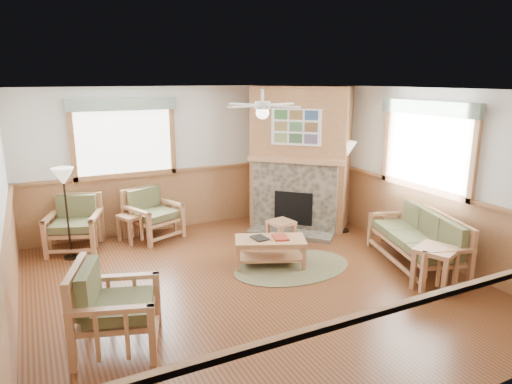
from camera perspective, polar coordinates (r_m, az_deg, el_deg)
name	(u,v)px	position (r m, az deg, el deg)	size (l,w,h in m)	color
floor	(253,285)	(6.60, -0.40, -11.50)	(6.00, 6.00, 0.01)	#5B3119
ceiling	(252,90)	(5.95, -0.44, 12.68)	(6.00, 6.00, 0.01)	white
wall_back	(184,158)	(8.87, -9.01, 4.21)	(6.00, 0.02, 2.70)	silver
wall_front	(423,277)	(3.82, 20.14, -9.89)	(6.00, 0.02, 2.70)	silver
wall_right	(417,172)	(7.90, 19.53, 2.36)	(0.02, 6.00, 2.70)	silver
wainscot	(253,248)	(6.38, -0.41, -7.01)	(6.00, 6.00, 1.10)	#96653D
fireplace	(301,157)	(8.87, 5.66, 4.32)	(2.20, 2.20, 2.70)	#96653D
window_back	(121,96)	(8.45, -16.50, 11.39)	(1.90, 0.16, 1.50)	white
window_right	(432,99)	(7.60, 21.15, 10.78)	(0.16, 1.90, 1.50)	white
ceiling_fan	(263,92)	(6.36, 0.82, 12.41)	(1.24, 1.24, 0.36)	white
sofa	(416,239)	(7.48, 19.32, -5.58)	(0.77, 1.87, 0.86)	#B17C52
armchair_back_left	(74,224)	(8.27, -21.79, -3.77)	(0.81, 0.81, 0.91)	#B17C52
armchair_back_right	(153,214)	(8.46, -12.71, -2.70)	(0.81, 0.81, 0.90)	#B17C52
armchair_left	(117,306)	(5.23, -16.99, -13.51)	(0.85, 0.85, 0.96)	#B17C52
coffee_table	(270,252)	(7.16, 1.78, -7.48)	(1.08, 0.54, 0.43)	#B17C52
end_table_chairs	(133,228)	(8.45, -15.08, -4.33)	(0.44, 0.42, 0.50)	#B17C52
end_table_sofa	(435,268)	(6.84, 21.47, -8.84)	(0.53, 0.51, 0.59)	#B17C52
footstool	(281,230)	(8.25, 3.16, -4.81)	(0.41, 0.41, 0.35)	#B17C52
braided_rug	(292,267)	(7.16, 4.54, -9.32)	(1.89, 1.89, 0.01)	brown
floor_lamp_left	(67,214)	(7.84, -22.55, -2.53)	(0.34, 0.34, 1.50)	black
floor_lamp_right	(344,187)	(8.67, 10.95, 0.61)	(0.40, 0.40, 1.73)	black
book_red	(280,236)	(7.10, 3.06, -5.56)	(0.22, 0.30, 0.03)	maroon
book_dark	(260,237)	(7.07, 0.45, -5.68)	(0.20, 0.27, 0.03)	black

